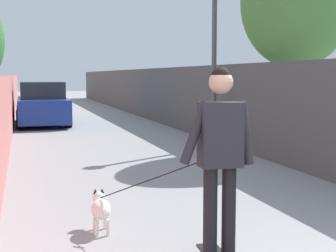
{
  "coord_description": "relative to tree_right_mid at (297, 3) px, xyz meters",
  "views": [
    {
      "loc": [
        -2.72,
        2.29,
        1.76
      ],
      "look_at": [
        4.32,
        0.17,
        1.0
      ],
      "focal_mm": 52.12,
      "sensor_mm": 36.0,
      "label": 1
    }
  ],
  "objects": [
    {
      "name": "ground_plane",
      "position": [
        6.5,
        3.91,
        -3.46
      ],
      "size": [
        80.0,
        80.0,
        0.0
      ],
      "primitive_type": "plane",
      "color": "gray"
    },
    {
      "name": "lamp_post",
      "position": [
        0.82,
        1.72,
        -0.68
      ],
      "size": [
        0.36,
        0.36,
        4.02
      ],
      "color": "#4C4C51",
      "rests_on": "ground"
    },
    {
      "name": "fence_right",
      "position": [
        4.5,
        1.17,
        -2.44
      ],
      "size": [
        48.0,
        0.3,
        2.04
      ],
      "primitive_type": "cube",
      "color": "#4C4C4C",
      "rests_on": "ground"
    },
    {
      "name": "car_near",
      "position": [
        7.87,
        5.49,
        -2.74
      ],
      "size": [
        4.29,
        1.8,
        1.54
      ],
      "color": "navy",
      "rests_on": "ground"
    },
    {
      "name": "wall_left",
      "position": [
        4.5,
        6.64,
        -2.58
      ],
      "size": [
        48.0,
        0.3,
        1.75
      ],
      "primitive_type": "cube",
      "color": "#CC726B",
      "rests_on": "ground"
    },
    {
      "name": "dog",
      "position": [
        -4.86,
        5.37,
        -3.18
      ],
      "size": [
        1.63,
        1.02,
        1.06
      ],
      "color": "white",
      "rests_on": "ground"
    },
    {
      "name": "person_skateboarder",
      "position": [
        -6.18,
        4.49,
        -2.34
      ],
      "size": [
        0.24,
        0.71,
        1.75
      ],
      "color": "black",
      "rests_on": "skateboard"
    },
    {
      "name": "tree_right_mid",
      "position": [
        0.0,
        0.0,
        0.0
      ],
      "size": [
        2.6,
        2.6,
        5.02
      ],
      "color": "brown",
      "rests_on": "ground"
    }
  ]
}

